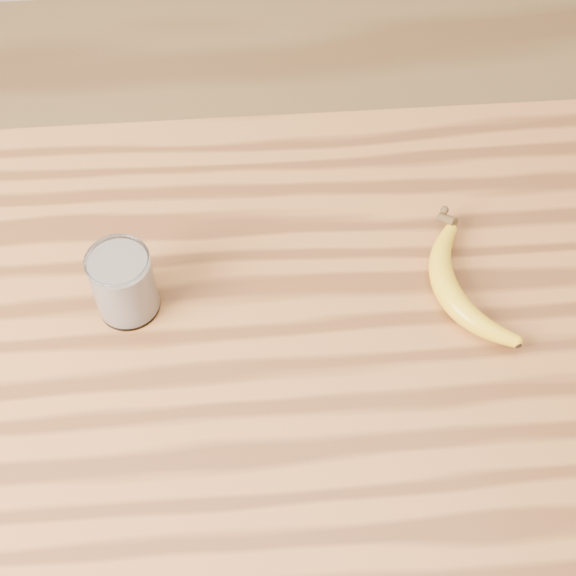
{
  "coord_description": "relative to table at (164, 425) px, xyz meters",
  "views": [
    {
      "loc": [
        0.12,
        -0.44,
        1.68
      ],
      "look_at": [
        0.16,
        0.08,
        0.93
      ],
      "focal_mm": 50.0,
      "sensor_mm": 36.0,
      "label": 1
    }
  ],
  "objects": [
    {
      "name": "smoothie_glass",
      "position": [
        -0.02,
        0.09,
        0.17
      ],
      "size": [
        0.07,
        0.07,
        0.09
      ],
      "color": "white",
      "rests_on": "table"
    },
    {
      "name": "table",
      "position": [
        0.0,
        0.0,
        0.0
      ],
      "size": [
        1.2,
        0.8,
        0.9
      ],
      "color": "#A4632E",
      "rests_on": "ground"
    },
    {
      "name": "room",
      "position": [
        0.0,
        0.0,
        0.58
      ],
      "size": [
        4.04,
        4.04,
        2.7
      ],
      "color": "olive",
      "rests_on": "ground"
    },
    {
      "name": "banana",
      "position": [
        0.34,
        0.07,
        0.15
      ],
      "size": [
        0.15,
        0.27,
        0.03
      ],
      "primitive_type": null,
      "rotation": [
        0.0,
        0.0,
        0.25
      ],
      "color": "gold",
      "rests_on": "table"
    }
  ]
}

